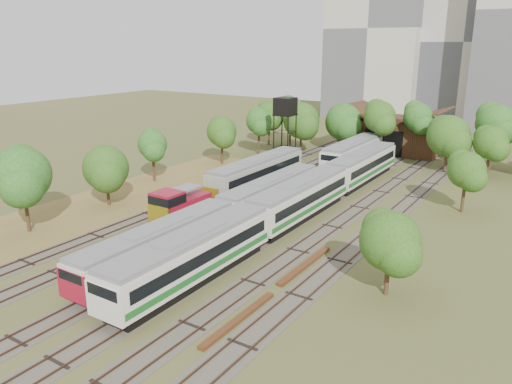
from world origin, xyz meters
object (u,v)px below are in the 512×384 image
Objects in this scene: railcar_red_set at (223,216)px; railcar_green_set at (300,199)px; shunter_locomotive at (179,205)px; water_tower at (285,108)px.

railcar_green_set is (4.00, 8.08, 0.23)m from railcar_red_set.
shunter_locomotive is at bearing 174.87° from railcar_red_set.
water_tower reaches higher than shunter_locomotive.
railcar_green_set is at bearing 37.03° from shunter_locomotive.
railcar_red_set is at bearing -71.10° from water_tower.
water_tower reaches higher than railcar_green_set.
railcar_red_set is at bearing -5.13° from shunter_locomotive.
railcar_green_set reaches higher than shunter_locomotive.
railcar_red_set is 31.82m from water_tower.
railcar_green_set is 26.36m from water_tower.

